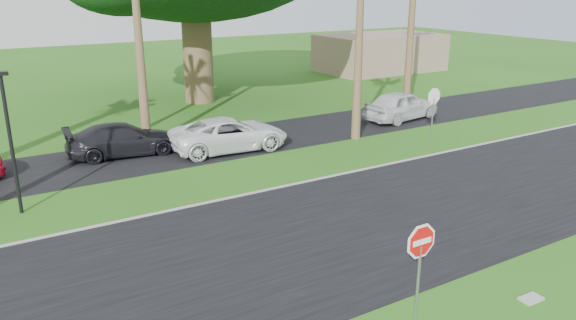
% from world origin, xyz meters
% --- Properties ---
extents(ground, '(120.00, 120.00, 0.00)m').
position_xyz_m(ground, '(0.00, 0.00, 0.00)').
color(ground, '#2A5715').
rests_on(ground, ground).
extents(road, '(120.00, 8.00, 0.02)m').
position_xyz_m(road, '(0.00, 2.00, 0.01)').
color(road, black).
rests_on(road, ground).
extents(parking_strip, '(120.00, 5.00, 0.02)m').
position_xyz_m(parking_strip, '(0.00, 12.50, 0.01)').
color(parking_strip, black).
rests_on(parking_strip, ground).
extents(curb, '(120.00, 0.12, 0.06)m').
position_xyz_m(curb, '(0.00, 6.05, 0.03)').
color(curb, gray).
rests_on(curb, ground).
extents(stop_sign_near, '(1.05, 0.07, 2.62)m').
position_xyz_m(stop_sign_near, '(0.50, -3.00, 1.77)').
color(stop_sign_near, gray).
rests_on(stop_sign_near, ground).
extents(stop_sign_far, '(1.05, 0.07, 2.62)m').
position_xyz_m(stop_sign_far, '(12.00, 8.00, 1.77)').
color(stop_sign_far, gray).
rests_on(stop_sign_far, ground).
extents(streetlight_right, '(0.45, 0.25, 4.64)m').
position_xyz_m(streetlight_right, '(-6.00, 8.50, 2.65)').
color(streetlight_right, black).
rests_on(streetlight_right, ground).
extents(building_far, '(10.00, 6.00, 3.00)m').
position_xyz_m(building_far, '(24.00, 26.00, 1.50)').
color(building_far, gray).
rests_on(building_far, ground).
extents(car_dark, '(4.98, 2.42, 1.40)m').
position_xyz_m(car_dark, '(-1.30, 13.08, 0.70)').
color(car_dark, black).
rests_on(car_dark, ground).
extents(car_minivan, '(5.43, 2.83, 1.46)m').
position_xyz_m(car_minivan, '(2.97, 11.38, 0.73)').
color(car_minivan, white).
rests_on(car_minivan, ground).
extents(car_pickup, '(4.90, 2.55, 1.59)m').
position_xyz_m(car_pickup, '(13.46, 11.71, 0.80)').
color(car_pickup, silver).
rests_on(car_pickup, ground).
extents(utility_slab, '(0.56, 0.37, 0.06)m').
position_xyz_m(utility_slab, '(3.69, -3.60, 0.03)').
color(utility_slab, '#999A92').
rests_on(utility_slab, ground).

